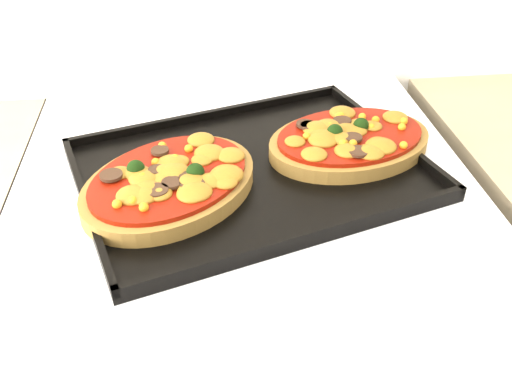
{
  "coord_description": "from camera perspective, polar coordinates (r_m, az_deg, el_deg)",
  "views": [
    {
      "loc": [
        -0.08,
        1.11,
        1.32
      ],
      "look_at": [
        -0.01,
        1.66,
        0.92
      ],
      "focal_mm": 40.0,
      "sensor_mm": 36.0,
      "label": 1
    }
  ],
  "objects": [
    {
      "name": "baking_tray",
      "position": [
        0.73,
        -0.49,
        2.39
      ],
      "size": [
        0.49,
        0.42,
        0.02
      ],
      "primitive_type": "cube",
      "rotation": [
        0.0,
        0.0,
        0.29
      ],
      "color": "black",
      "rests_on": "stove"
    },
    {
      "name": "pizza_left",
      "position": [
        0.69,
        -8.64,
        1.12
      ],
      "size": [
        0.29,
        0.28,
        0.03
      ],
      "primitive_type": null,
      "rotation": [
        0.0,
        0.0,
        0.73
      ],
      "color": "olive",
      "rests_on": "baking_tray"
    },
    {
      "name": "pizza_right",
      "position": [
        0.77,
        9.35,
        5.22
      ],
      "size": [
        0.26,
        0.21,
        0.03
      ],
      "primitive_type": null,
      "rotation": [
        0.0,
        0.0,
        0.26
      ],
      "color": "olive",
      "rests_on": "baking_tray"
    }
  ]
}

